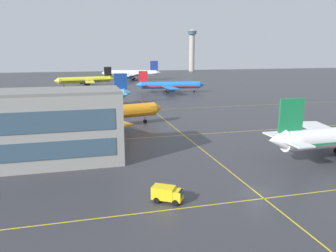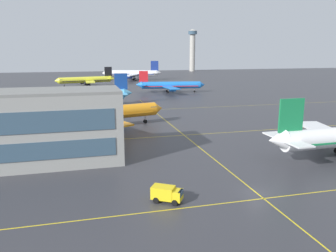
# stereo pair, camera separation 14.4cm
# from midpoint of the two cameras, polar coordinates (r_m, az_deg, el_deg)

# --- Properties ---
(ground_plane) EXTENTS (600.00, 600.00, 0.00)m
(ground_plane) POSITION_cam_midpoint_polar(r_m,az_deg,el_deg) (51.45, 14.54, -10.75)
(ground_plane) COLOR #333338
(airliner_second_row) EXTENTS (35.99, 30.62, 11.31)m
(airliner_second_row) POSITION_cam_midpoint_polar(r_m,az_deg,el_deg) (90.49, -11.40, 2.02)
(airliner_second_row) COLOR orange
(airliner_second_row) RESTS_ON ground
(airliner_third_row) EXTENTS (37.60, 32.36, 11.69)m
(airliner_third_row) POSITION_cam_midpoint_polar(r_m,az_deg,el_deg) (128.86, -14.30, 5.02)
(airliner_third_row) COLOR #5BB7E5
(airliner_third_row) RESTS_ON ground
(airliner_far_left_stand) EXTENTS (33.50, 28.61, 10.42)m
(airliner_far_left_stand) POSITION_cam_midpoint_polar(r_m,az_deg,el_deg) (165.43, 0.28, 6.84)
(airliner_far_left_stand) COLOR blue
(airliner_far_left_stand) RESTS_ON ground
(airliner_far_right_stand) EXTENTS (34.09, 28.94, 10.66)m
(airliner_far_right_stand) POSITION_cam_midpoint_polar(r_m,az_deg,el_deg) (200.03, -13.63, 7.50)
(airliner_far_right_stand) COLOR yellow
(airliner_far_right_stand) RESTS_ON ground
(airliner_distant_taxiway) EXTENTS (40.68, 34.76, 12.94)m
(airliner_distant_taxiway) POSITION_cam_midpoint_polar(r_m,az_deg,el_deg) (239.80, -6.16, 8.75)
(airliner_distant_taxiway) COLOR white
(airliner_distant_taxiway) RESTS_ON ground
(taxiway_markings) EXTENTS (155.29, 122.67, 0.01)m
(taxiway_markings) POSITION_cam_midpoint_polar(r_m,az_deg,el_deg) (82.25, 2.64, -1.54)
(taxiway_markings) COLOR yellow
(taxiway_markings) RESTS_ON ground
(service_truck_red_van) EXTENTS (4.45, 3.76, 2.10)m
(service_truck_red_van) POSITION_cam_midpoint_polar(r_m,az_deg,el_deg) (46.73, -0.18, -11.20)
(service_truck_red_van) COLOR yellow
(service_truck_red_van) RESTS_ON ground
(control_tower) EXTENTS (8.82, 8.82, 39.83)m
(control_tower) POSITION_cam_midpoint_polar(r_m,az_deg,el_deg) (336.93, 4.01, 13.03)
(control_tower) COLOR #ADA89E
(control_tower) RESTS_ON ground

